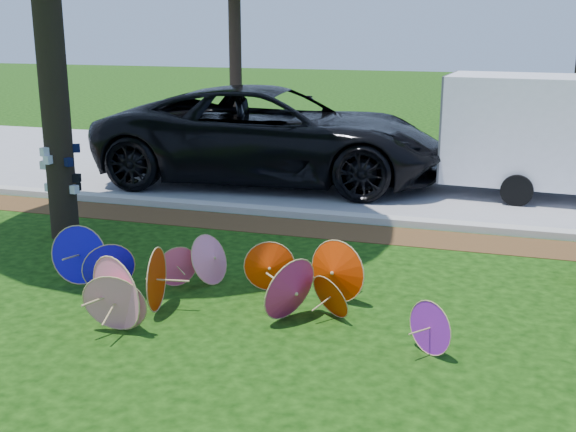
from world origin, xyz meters
name	(u,v)px	position (x,y,z in m)	size (l,w,h in m)	color
ground	(191,337)	(0.00, 0.00, 0.00)	(90.00, 90.00, 0.00)	black
mulch_strip	(304,228)	(0.00, 4.50, 0.01)	(90.00, 1.00, 0.01)	#472D16
curb	(315,215)	(0.00, 5.20, 0.06)	(90.00, 0.30, 0.12)	#B7B5AD
street	(362,172)	(0.00, 9.35, 0.01)	(90.00, 8.00, 0.01)	gray
parasol_pile	(200,279)	(-0.23, 0.80, 0.37)	(5.35, 2.34, 0.88)	purple
black_van	(273,135)	(-1.65, 7.82, 1.02)	(3.37, 7.31, 2.03)	black
cargo_trailer	(525,129)	(3.45, 8.09, 1.33)	(2.93, 1.86, 2.65)	white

